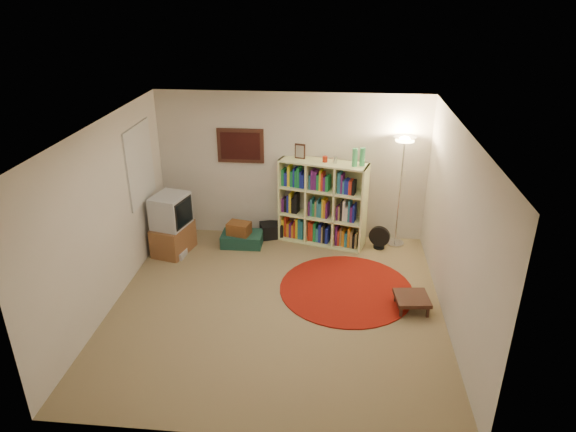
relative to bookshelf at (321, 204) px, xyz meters
name	(u,v)px	position (x,y,z in m)	size (l,w,h in m)	color
room	(272,222)	(-0.58, -1.96, 0.56)	(4.54, 4.54, 2.54)	#887450
bookshelf	(321,204)	(0.00, 0.00, 0.00)	(1.50, 0.78, 1.73)	#F3FFAA
floor_lamp	(403,156)	(1.27, 0.03, 0.86)	(0.46, 0.46, 1.88)	silver
floor_fan	(379,237)	(0.99, -0.16, -0.50)	(0.35, 0.23, 0.40)	black
tv_stand	(172,225)	(-2.39, -0.60, -0.22)	(0.63, 0.78, 1.00)	brown
dvd_box	(175,254)	(-2.33, -0.77, -0.65)	(0.34, 0.29, 0.11)	#BCBCC1
suitcase	(242,239)	(-1.31, -0.26, -0.59)	(0.68, 0.45, 0.22)	#153B32
wicker_basket	(239,228)	(-1.35, -0.30, -0.38)	(0.42, 0.34, 0.21)	#5D3317
duffel_bag	(271,230)	(-0.86, 0.09, -0.57)	(0.44, 0.40, 0.25)	black
paper_towel	(280,229)	(-0.72, 0.18, -0.58)	(0.12, 0.12, 0.23)	white
red_rug	(346,289)	(0.43, -1.49, -0.69)	(1.93, 1.93, 0.02)	maroon
side_table	(412,299)	(1.31, -1.91, -0.53)	(0.49, 0.49, 0.21)	#341912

